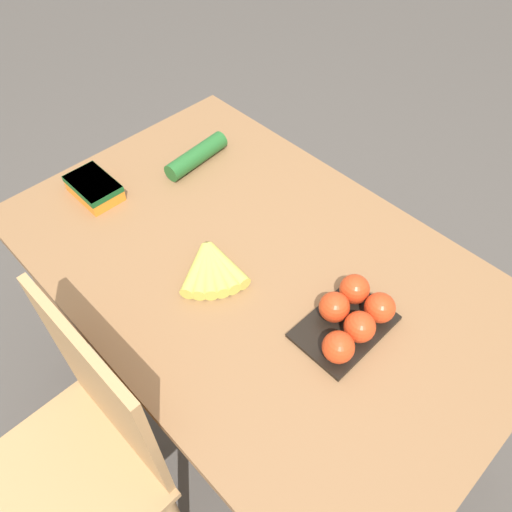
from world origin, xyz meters
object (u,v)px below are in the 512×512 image
(banana_bunch, at_px, (212,269))
(tomato_pack, at_px, (352,317))
(carrot_bag, at_px, (94,187))
(chair, at_px, (81,464))
(cucumber_near, at_px, (197,156))

(banana_bunch, relative_size, tomato_pack, 0.75)
(tomato_pack, height_order, carrot_bag, tomato_pack)
(chair, height_order, banana_bunch, chair)
(banana_bunch, xyz_separation_m, cucumber_near, (0.36, -0.25, 0.01))
(chair, height_order, tomato_pack, chair)
(banana_bunch, bearing_deg, chair, 97.63)
(chair, relative_size, tomato_pack, 4.10)
(banana_bunch, distance_m, tomato_pack, 0.36)
(carrot_bag, distance_m, cucumber_near, 0.32)
(chair, relative_size, carrot_bag, 5.93)
(chair, distance_m, cucumber_near, 0.90)
(cucumber_near, bearing_deg, tomato_pack, 169.97)
(chair, bearing_deg, cucumber_near, 119.27)
(cucumber_near, bearing_deg, banana_bunch, 145.21)
(banana_bunch, relative_size, cucumber_near, 0.77)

